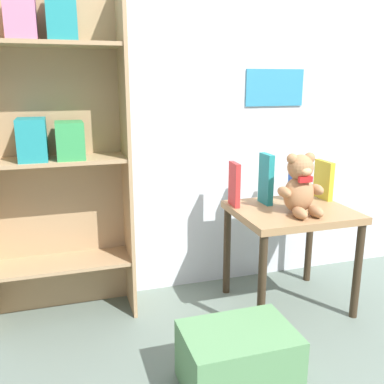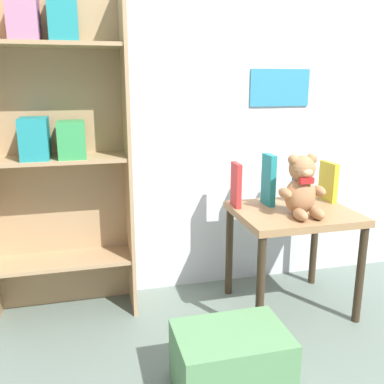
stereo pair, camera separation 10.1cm
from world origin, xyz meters
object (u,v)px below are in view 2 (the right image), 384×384
book_standing_red (236,185)px  book_standing_yellow (328,181)px  bookshelf_side (54,135)px  display_table (293,225)px  book_standing_blue (298,181)px  storage_bin (231,360)px  book_standing_teal (269,180)px  teddy_bear (302,188)px

book_standing_red → book_standing_yellow: book_standing_red is taller
bookshelf_side → book_standing_red: bearing=-7.9°
display_table → book_standing_blue: 0.25m
book_standing_red → storage_bin: size_ratio=0.53×
book_standing_red → book_standing_blue: book_standing_blue is taller
bookshelf_side → book_standing_blue: bookshelf_side is taller
display_table → book_standing_teal: bearing=124.4°
book_standing_teal → display_table: bearing=-56.6°
display_table → book_standing_teal: book_standing_teal is taller
book_standing_red → storage_bin: bearing=-107.5°
storage_bin → book_standing_yellow: bearing=40.1°
bookshelf_side → display_table: bookshelf_side is taller
bookshelf_side → book_standing_yellow: (1.41, -0.14, -0.28)m
book_standing_teal → book_standing_blue: (0.17, 0.00, -0.02)m
book_standing_blue → book_standing_yellow: 0.18m
book_standing_teal → storage_bin: (-0.42, -0.65, -0.55)m
display_table → book_standing_red: book_standing_red is taller
book_standing_red → display_table: bearing=-24.9°
teddy_bear → book_standing_red: size_ratio=1.31×
book_standing_blue → book_standing_yellow: (0.17, -0.01, -0.01)m
display_table → book_standing_yellow: (0.26, 0.12, 0.19)m
bookshelf_side → book_standing_red: 0.93m
book_standing_blue → book_standing_yellow: size_ratio=1.12×
book_standing_teal → bookshelf_side: bearing=171.8°
teddy_bear → book_standing_red: (-0.26, 0.22, -0.02)m
book_standing_teal → teddy_bear: bearing=-69.5°
bookshelf_side → book_standing_teal: bookshelf_side is taller
teddy_bear → book_standing_yellow: size_ratio=1.42×
book_standing_blue → storage_bin: size_ratio=0.55×
storage_bin → teddy_bear: bearing=41.6°
bookshelf_side → book_standing_teal: (1.06, -0.13, -0.25)m
book_standing_red → book_standing_blue: size_ratio=0.97×
display_table → book_standing_yellow: book_standing_yellow is taller
book_standing_blue → storage_bin: 1.03m
display_table → book_standing_teal: 0.26m
storage_bin → bookshelf_side: bearing=129.0°
book_standing_red → teddy_bear: bearing=-37.3°
display_table → storage_bin: size_ratio=1.36×
book_standing_yellow → storage_bin: 1.13m
display_table → book_standing_yellow: 0.35m
bookshelf_side → display_table: size_ratio=2.77×
teddy_bear → storage_bin: size_ratio=0.70×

